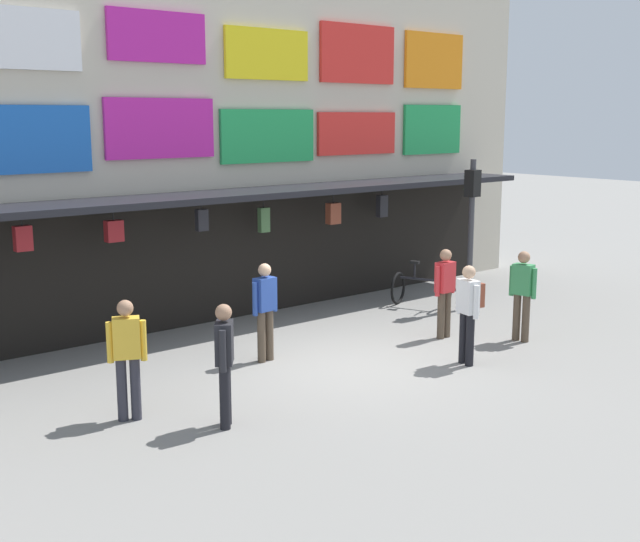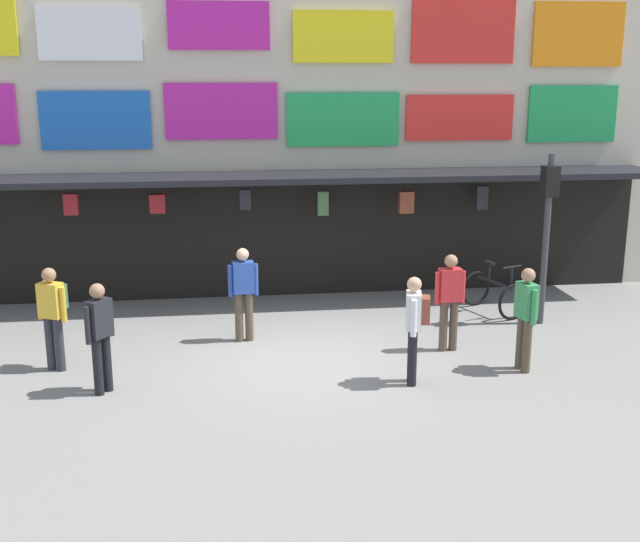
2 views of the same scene
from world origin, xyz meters
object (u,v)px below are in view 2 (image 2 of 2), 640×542
bicycle_parked (494,293)px  pedestrian_in_white (243,289)px  pedestrian_in_yellow (53,310)px  pedestrian_in_purple (526,314)px  traffic_light_far (548,212)px  pedestrian_in_black (100,332)px  pedestrian_in_green (450,297)px  pedestrian_in_red (415,322)px

bicycle_parked → pedestrian_in_white: bearing=-167.9°
pedestrian_in_yellow → pedestrian_in_purple: bearing=-7.6°
traffic_light_far → pedestrian_in_purple: size_ratio=1.90×
bicycle_parked → pedestrian_in_black: pedestrian_in_black is taller
pedestrian_in_purple → pedestrian_in_yellow: (-7.37, 0.99, 0.04)m
pedestrian_in_white → pedestrian_in_green: 3.56m
pedestrian_in_black → bicycle_parked: bearing=23.8°
traffic_light_far → pedestrian_in_yellow: size_ratio=1.90×
pedestrian_in_green → pedestrian_in_red: size_ratio=1.00×
bicycle_parked → traffic_light_far: bearing=-49.5°
pedestrian_in_white → pedestrian_in_red: bearing=-42.7°
traffic_light_far → pedestrian_in_green: size_ratio=1.90×
pedestrian_in_yellow → pedestrian_in_green: bearing=0.6°
pedestrian_in_black → pedestrian_in_green: (5.59, 1.14, 0.00)m
pedestrian_in_white → pedestrian_in_green: (3.43, -0.93, 0.00)m
pedestrian_in_purple → pedestrian_in_red: same height
traffic_light_far → pedestrian_in_green: bearing=-150.3°
pedestrian_in_yellow → pedestrian_in_red: same height
bicycle_parked → pedestrian_in_white: size_ratio=0.80×
traffic_light_far → bicycle_parked: traffic_light_far is taller
traffic_light_far → bicycle_parked: (-0.65, 0.76, -1.75)m
bicycle_parked → pedestrian_in_yellow: 8.25m
pedestrian_in_white → pedestrian_in_red: (2.49, -2.30, 0.04)m
pedestrian_in_green → pedestrian_in_white: bearing=164.8°
traffic_light_far → pedestrian_in_white: traffic_light_far is taller
pedestrian_in_green → traffic_light_far: bearing=29.7°
bicycle_parked → pedestrian_in_purple: size_ratio=0.80×
pedestrian_in_red → pedestrian_in_white: bearing=137.3°
traffic_light_far → pedestrian_in_green: 2.76m
pedestrian_in_green → bicycle_parked: bearing=52.9°
pedestrian_in_yellow → pedestrian_in_white: size_ratio=1.00×
bicycle_parked → pedestrian_in_red: size_ratio=0.80×
traffic_light_far → pedestrian_in_purple: (-1.24, -2.29, -1.19)m
traffic_light_far → pedestrian_in_yellow: bearing=-171.4°
pedestrian_in_red → bicycle_parked: bearing=53.9°
pedestrian_in_purple → pedestrian_in_white: 4.79m
traffic_light_far → pedestrian_in_red: traffic_light_far is taller
pedestrian_in_yellow → pedestrian_in_red: size_ratio=1.00×
pedestrian_in_green → pedestrian_in_red: bearing=-124.6°
bicycle_parked → pedestrian_in_purple: pedestrian_in_purple is taller
pedestrian_in_yellow → pedestrian_in_white: bearing=18.4°
pedestrian_in_black → pedestrian_in_purple: same height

